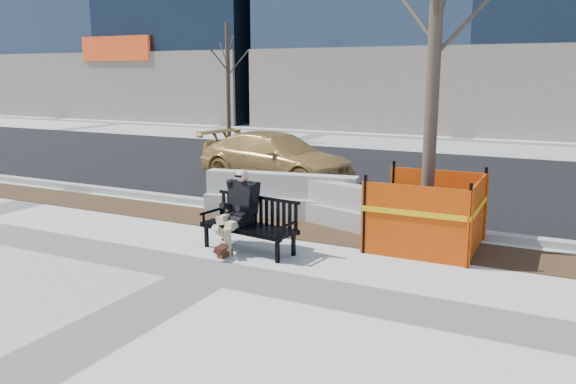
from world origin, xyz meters
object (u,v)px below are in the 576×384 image
Objects in this scene: tree_fence at (425,246)px; jersey_barrier_right at (368,232)px; seated_man at (240,248)px; jersey_barrier_left at (281,216)px; bench at (249,251)px; sedan at (276,182)px.

tree_fence is 1.21m from jersey_barrier_right.
jersey_barrier_left is at bearing 107.83° from seated_man.
bench is at bearing -10.91° from seated_man.
tree_fence reaches higher than jersey_barrier_left.
sedan is 1.57× the size of jersey_barrier_right.
bench is at bearing -106.57° from jersey_barrier_right.
bench is 0.37× the size of sedan.
seated_man reaches higher than bench.
bench is 0.26× the size of tree_fence.
seated_man is (-0.22, 0.08, 0.00)m from bench.
sedan reaches higher than jersey_barrier_right.
seated_man is 0.21× the size of tree_fence.
sedan is 1.44× the size of jersey_barrier_left.
sedan is (-4.88, 3.99, 0.00)m from tree_fence.
sedan is (-2.20, 5.44, 0.00)m from seated_man.
jersey_barrier_left reaches higher than bench.
bench is 0.54× the size of jersey_barrier_left.
bench is 2.90m from tree_fence.
jersey_barrier_left is (-0.38, 2.20, 0.00)m from seated_man.
tree_fence reaches higher than sedan.
sedan is at bearing 140.76° from tree_fence.
sedan reaches higher than bench.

